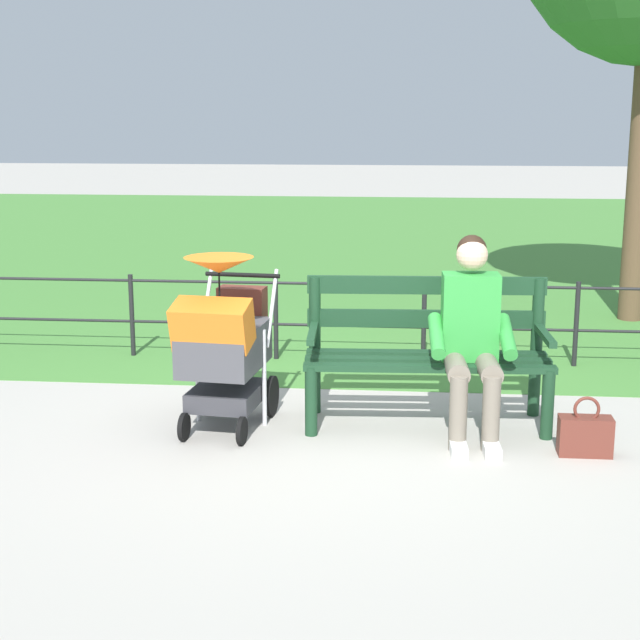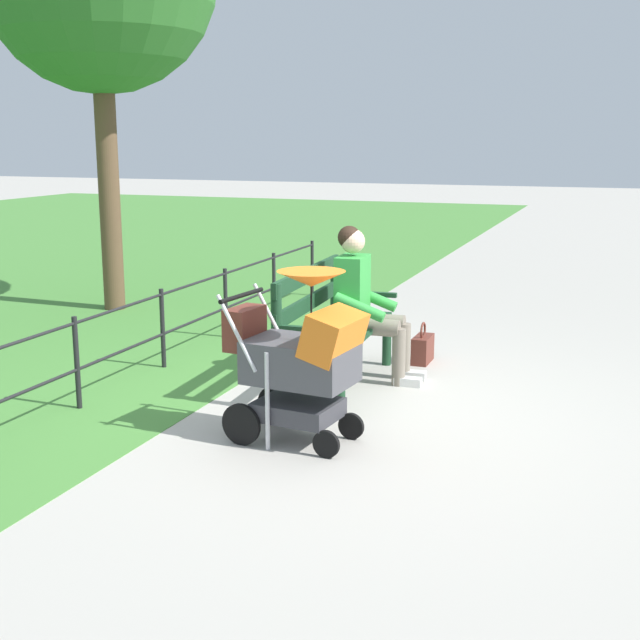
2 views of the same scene
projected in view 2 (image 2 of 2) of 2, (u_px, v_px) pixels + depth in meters
ground_plane at (315, 408)px, 6.34m from camera, size 60.00×60.00×0.00m
park_bench at (328, 322)px, 6.82m from camera, size 1.62×0.67×0.96m
person_on_bench at (365, 299)px, 6.97m from camera, size 0.55×0.74×1.28m
stroller at (301, 355)px, 5.52m from camera, size 0.59×0.93×1.15m
handbag at (423, 348)px, 7.60m from camera, size 0.32×0.14×0.37m
park_fence at (155, 323)px, 7.26m from camera, size 8.60×0.04×0.70m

